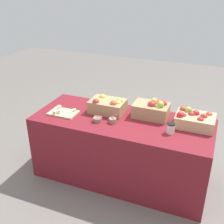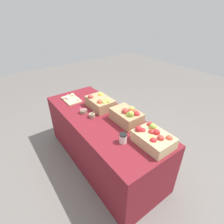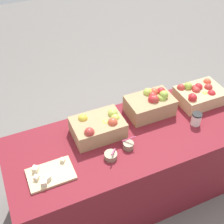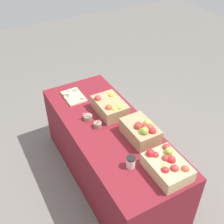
{
  "view_description": "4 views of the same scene",
  "coord_description": "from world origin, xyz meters",
  "px_view_note": "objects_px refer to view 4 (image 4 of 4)",
  "views": [
    {
      "loc": [
        0.89,
        -2.49,
        2.12
      ],
      "look_at": [
        -0.11,
        -0.01,
        0.81
      ],
      "focal_mm": 45.13,
      "sensor_mm": 36.0,
      "label": 1
    },
    {
      "loc": [
        1.57,
        -0.99,
        1.93
      ],
      "look_at": [
        0.17,
        0.04,
        0.88
      ],
      "focal_mm": 28.03,
      "sensor_mm": 36.0,
      "label": 2
    },
    {
      "loc": [
        -0.77,
        -1.4,
        2.39
      ],
      "look_at": [
        -0.14,
        0.02,
        1.01
      ],
      "focal_mm": 48.2,
      "sensor_mm": 36.0,
      "label": 3
    },
    {
      "loc": [
        1.88,
        -1.02,
        2.6
      ],
      "look_at": [
        -0.05,
        0.05,
        0.87
      ],
      "focal_mm": 45.87,
      "sensor_mm": 36.0,
      "label": 4
    }
  ],
  "objects_px": {
    "apple_crate_right": "(110,106)",
    "apple_crate_middle": "(141,131)",
    "sample_bowl_mid": "(98,124)",
    "coffee_cup": "(131,162)",
    "apple_crate_left": "(167,166)",
    "sample_bowl_near": "(88,117)",
    "cutting_board_front": "(73,96)"
  },
  "relations": [
    {
      "from": "cutting_board_front",
      "to": "apple_crate_right",
      "type": "bearing_deg",
      "value": 26.98
    },
    {
      "from": "apple_crate_right",
      "to": "apple_crate_middle",
      "type": "bearing_deg",
      "value": 7.66
    },
    {
      "from": "apple_crate_left",
      "to": "apple_crate_right",
      "type": "relative_size",
      "value": 1.0
    },
    {
      "from": "apple_crate_left",
      "to": "sample_bowl_near",
      "type": "distance_m",
      "value": 0.99
    },
    {
      "from": "cutting_board_front",
      "to": "sample_bowl_near",
      "type": "xyz_separation_m",
      "value": [
        0.43,
        -0.03,
        0.01
      ]
    },
    {
      "from": "coffee_cup",
      "to": "sample_bowl_near",
      "type": "bearing_deg",
      "value": -176.43
    },
    {
      "from": "cutting_board_front",
      "to": "sample_bowl_mid",
      "type": "height_order",
      "value": "sample_bowl_mid"
    },
    {
      "from": "sample_bowl_near",
      "to": "cutting_board_front",
      "type": "bearing_deg",
      "value": 176.69
    },
    {
      "from": "apple_crate_middle",
      "to": "coffee_cup",
      "type": "bearing_deg",
      "value": -46.32
    },
    {
      "from": "sample_bowl_mid",
      "to": "sample_bowl_near",
      "type": "bearing_deg",
      "value": -166.9
    },
    {
      "from": "apple_crate_middle",
      "to": "cutting_board_front",
      "type": "distance_m",
      "value": 0.98
    },
    {
      "from": "cutting_board_front",
      "to": "coffee_cup",
      "type": "xyz_separation_m",
      "value": [
        1.19,
        0.02,
        0.04
      ]
    },
    {
      "from": "sample_bowl_near",
      "to": "coffee_cup",
      "type": "bearing_deg",
      "value": 3.57
    },
    {
      "from": "apple_crate_middle",
      "to": "cutting_board_front",
      "type": "bearing_deg",
      "value": -162.57
    },
    {
      "from": "sample_bowl_near",
      "to": "apple_crate_middle",
      "type": "bearing_deg",
      "value": 32.62
    },
    {
      "from": "sample_bowl_near",
      "to": "coffee_cup",
      "type": "relative_size",
      "value": 0.92
    },
    {
      "from": "sample_bowl_mid",
      "to": "coffee_cup",
      "type": "distance_m",
      "value": 0.6
    },
    {
      "from": "apple_crate_left",
      "to": "sample_bowl_mid",
      "type": "relative_size",
      "value": 3.49
    },
    {
      "from": "apple_crate_middle",
      "to": "coffee_cup",
      "type": "height_order",
      "value": "apple_crate_middle"
    },
    {
      "from": "apple_crate_right",
      "to": "apple_crate_left",
      "type": "bearing_deg",
      "value": 1.49
    },
    {
      "from": "apple_crate_middle",
      "to": "coffee_cup",
      "type": "relative_size",
      "value": 3.52
    },
    {
      "from": "apple_crate_right",
      "to": "coffee_cup",
      "type": "bearing_deg",
      "value": -15.45
    },
    {
      "from": "sample_bowl_near",
      "to": "coffee_cup",
      "type": "height_order",
      "value": "coffee_cup"
    },
    {
      "from": "apple_crate_middle",
      "to": "cutting_board_front",
      "type": "xyz_separation_m",
      "value": [
        -0.93,
        -0.29,
        -0.08
      ]
    },
    {
      "from": "apple_crate_left",
      "to": "sample_bowl_mid",
      "type": "xyz_separation_m",
      "value": [
        -0.79,
        -0.24,
        -0.05
      ]
    },
    {
      "from": "apple_crate_right",
      "to": "sample_bowl_near",
      "type": "bearing_deg",
      "value": -92.55
    },
    {
      "from": "apple_crate_right",
      "to": "sample_bowl_near",
      "type": "relative_size",
      "value": 3.94
    },
    {
      "from": "apple_crate_right",
      "to": "sample_bowl_near",
      "type": "distance_m",
      "value": 0.26
    },
    {
      "from": "apple_crate_middle",
      "to": "sample_bowl_near",
      "type": "relative_size",
      "value": 3.84
    },
    {
      "from": "apple_crate_left",
      "to": "cutting_board_front",
      "type": "distance_m",
      "value": 1.4
    },
    {
      "from": "sample_bowl_near",
      "to": "sample_bowl_mid",
      "type": "relative_size",
      "value": 0.89
    },
    {
      "from": "apple_crate_middle",
      "to": "sample_bowl_mid",
      "type": "bearing_deg",
      "value": -140.41
    }
  ]
}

